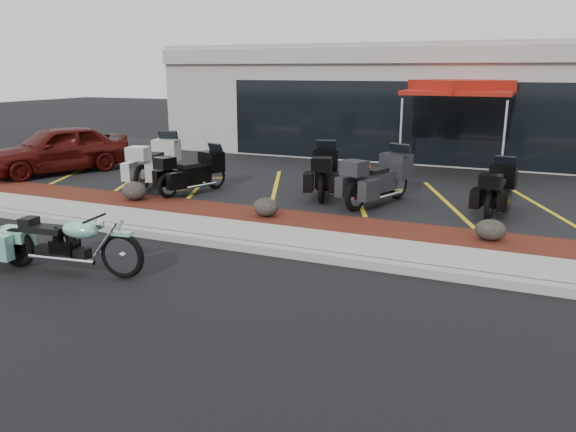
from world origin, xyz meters
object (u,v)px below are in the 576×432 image
at_px(parked_car, 57,149).
at_px(popup_canopy, 460,89).
at_px(hero_cruiser, 122,249).
at_px(traffic_cone, 369,172).
at_px(touring_white, 169,155).

bearing_deg(parked_car, popup_canopy, 46.32).
height_order(parked_car, popup_canopy, popup_canopy).
relative_size(hero_cruiser, traffic_cone, 5.48).
xyz_separation_m(hero_cruiser, traffic_cone, (1.53, 8.54, -0.09)).
height_order(hero_cruiser, popup_canopy, popup_canopy).
xyz_separation_m(parked_car, popup_canopy, (10.92, 4.59, 1.76)).
relative_size(parked_car, traffic_cone, 8.14).
bearing_deg(hero_cruiser, popup_canopy, 63.99).
height_order(hero_cruiser, parked_car, parked_car).
xyz_separation_m(hero_cruiser, touring_white, (-3.63, 6.42, 0.35)).
distance_m(parked_car, popup_canopy, 11.97).
relative_size(touring_white, parked_car, 0.57).
distance_m(touring_white, parked_car, 3.73).
bearing_deg(parked_car, traffic_cone, 39.35).
bearing_deg(popup_canopy, touring_white, -150.47).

